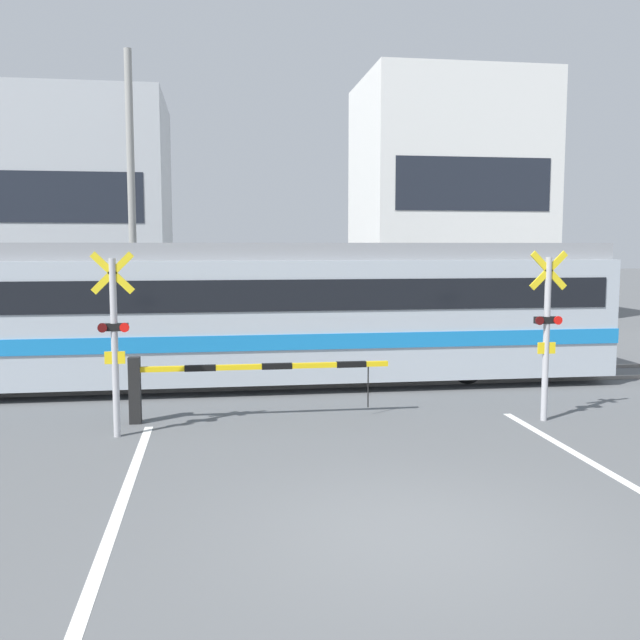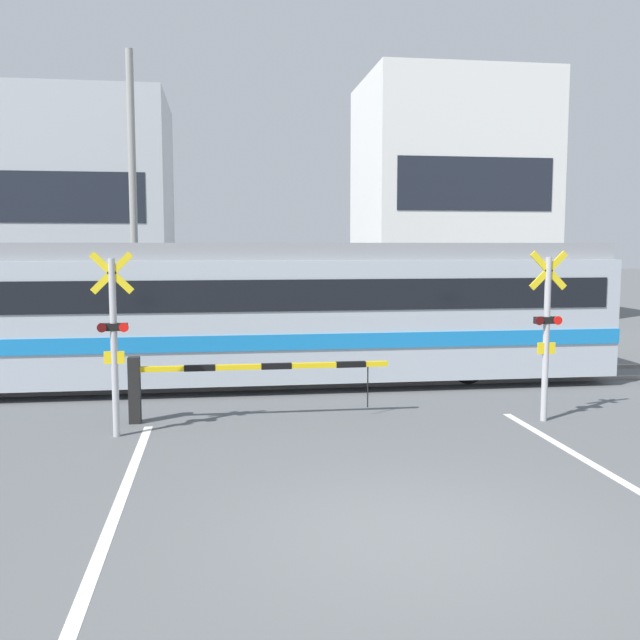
% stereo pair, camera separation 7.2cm
% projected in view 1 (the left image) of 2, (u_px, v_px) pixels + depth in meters
% --- Properties ---
extents(ground_plane, '(160.00, 160.00, 0.00)m').
position_uv_depth(ground_plane, '(413.00, 535.00, 7.61)').
color(ground_plane, '#56595B').
extents(rail_track_near, '(50.00, 0.10, 0.08)m').
position_uv_depth(rail_track_near, '(312.00, 386.00, 15.40)').
color(rail_track_near, gray).
rests_on(rail_track_near, ground_plane).
extents(rail_track_far, '(50.00, 0.10, 0.08)m').
position_uv_depth(rail_track_far, '(304.00, 374.00, 16.81)').
color(rail_track_far, gray).
rests_on(rail_track_far, ground_plane).
extents(road_stripe_left, '(0.14, 9.05, 0.01)m').
position_uv_depth(road_stripe_left, '(111.00, 532.00, 7.66)').
color(road_stripe_left, white).
rests_on(road_stripe_left, ground_plane).
extents(commuter_train, '(16.45, 3.00, 3.13)m').
position_uv_depth(commuter_train, '(236.00, 309.00, 15.70)').
color(commuter_train, '#ADB7C1').
rests_on(commuter_train, ground_plane).
extents(crossing_barrier_near, '(4.58, 0.20, 1.16)m').
position_uv_depth(crossing_barrier_near, '(208.00, 377.00, 12.47)').
color(crossing_barrier_near, black).
rests_on(crossing_barrier_near, ground_plane).
extents(crossing_barrier_far, '(4.58, 0.20, 1.16)m').
position_uv_depth(crossing_barrier_far, '(373.00, 330.00, 19.50)').
color(crossing_barrier_far, black).
rests_on(crossing_barrier_far, ground_plane).
extents(crossing_signal_left, '(0.68, 0.15, 2.98)m').
position_uv_depth(crossing_signal_left, '(114.00, 336.00, 11.34)').
color(crossing_signal_left, '#B2B2B7').
rests_on(crossing_signal_left, ground_plane).
extents(crossing_signal_right, '(0.68, 0.15, 2.98)m').
position_uv_depth(crossing_signal_right, '(547.00, 328.00, 12.40)').
color(crossing_signal_right, '#B2B2B7').
rests_on(crossing_signal_right, ground_plane).
extents(pedestrian, '(0.38, 0.22, 1.58)m').
position_uv_depth(pedestrian, '(267.00, 318.00, 21.50)').
color(pedestrian, '#23232D').
rests_on(pedestrian, ground_plane).
extents(building_left_of_street, '(7.44, 6.11, 8.50)m').
position_uv_depth(building_left_of_street, '(66.00, 214.00, 26.69)').
color(building_left_of_street, '#B2B7BC').
rests_on(building_left_of_street, ground_plane).
extents(building_right_of_street, '(6.94, 6.11, 9.61)m').
position_uv_depth(building_right_of_street, '(447.00, 202.00, 28.79)').
color(building_right_of_street, white).
rests_on(building_right_of_street, ground_plane).
extents(utility_pole_streetside, '(0.22, 0.22, 8.63)m').
position_uv_depth(utility_pole_streetside, '(132.00, 202.00, 20.63)').
color(utility_pole_streetside, gray).
rests_on(utility_pole_streetside, ground_plane).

